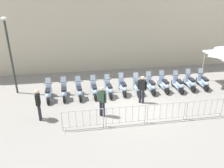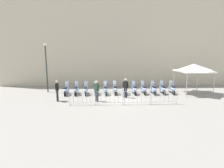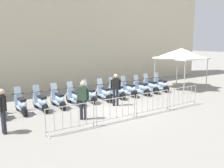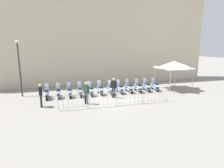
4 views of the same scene
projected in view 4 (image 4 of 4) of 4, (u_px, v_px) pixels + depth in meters
ground_plane at (111, 100)px, 15.32m from camera, size 120.00×120.00×0.00m
building_facade at (93, 37)px, 21.41m from camera, size 28.10×4.36×10.82m
motorcycle_0 at (47, 94)px, 15.50m from camera, size 0.56×1.72×1.24m
motorcycle_1 at (58, 93)px, 15.80m from camera, size 0.56×1.72×1.24m
motorcycle_2 at (69, 92)px, 16.01m from camera, size 0.56×1.72×1.24m
motorcycle_3 at (80, 91)px, 16.29m from camera, size 0.56×1.72×1.24m
motorcycle_4 at (91, 91)px, 16.52m from camera, size 0.56×1.72×1.24m
motorcycle_5 at (101, 90)px, 16.89m from camera, size 0.56×1.72×1.24m
motorcycle_6 at (111, 89)px, 17.00m from camera, size 0.59×1.72×1.24m
motorcycle_7 at (120, 89)px, 17.33m from camera, size 0.56×1.72×1.24m
motorcycle_8 at (129, 88)px, 17.61m from camera, size 0.56×1.72×1.24m
motorcycle_9 at (139, 88)px, 17.75m from camera, size 0.56×1.73×1.24m
motorcycle_10 at (147, 87)px, 18.12m from camera, size 0.60×1.72×1.24m
motorcycle_11 at (155, 86)px, 18.36m from camera, size 0.61×1.72×1.24m
barrier_segment_0 at (73, 103)px, 12.77m from camera, size 2.04×0.57×1.07m
barrier_segment_1 at (103, 100)px, 13.34m from camera, size 2.04×0.57×1.07m
barrier_segment_2 at (130, 98)px, 13.91m from camera, size 2.04×0.57×1.07m
barrier_segment_3 at (156, 96)px, 14.48m from camera, size 2.04×0.57×1.07m
street_lamp at (19, 63)px, 15.71m from camera, size 0.36×0.36×4.85m
officer_near_row_end at (114, 87)px, 15.67m from camera, size 0.46×0.39×1.73m
officer_mid_plaza at (41, 94)px, 13.26m from camera, size 0.22×0.55×1.73m
officer_by_barriers at (86, 92)px, 13.95m from camera, size 0.41×0.42×1.73m
canopy_tent at (174, 65)px, 18.55m from camera, size 2.93×2.93×2.91m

